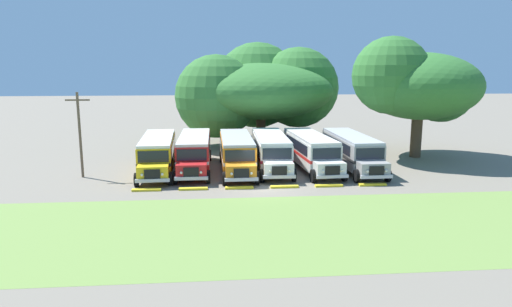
% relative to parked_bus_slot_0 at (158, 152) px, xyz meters
% --- Properties ---
extents(ground_plane, '(220.00, 220.00, 0.00)m').
position_rel_parked_bus_slot_0_xyz_m(ground_plane, '(7.99, -5.81, -1.58)').
color(ground_plane, slate).
extents(foreground_grass_strip, '(80.00, 11.70, 0.01)m').
position_rel_parked_bus_slot_0_xyz_m(foreground_grass_strip, '(7.99, -14.35, -1.58)').
color(foreground_grass_strip, olive).
rests_on(foreground_grass_strip, ground_plane).
extents(parked_bus_slot_0, '(3.15, 10.90, 2.82)m').
position_rel_parked_bus_slot_0_xyz_m(parked_bus_slot_0, '(0.00, 0.00, 0.00)').
color(parked_bus_slot_0, yellow).
rests_on(parked_bus_slot_0, ground_plane).
extents(parked_bus_slot_1, '(2.68, 10.84, 2.82)m').
position_rel_parked_bus_slot_0_xyz_m(parked_bus_slot_1, '(2.98, 0.41, 0.00)').
color(parked_bus_slot_1, red).
rests_on(parked_bus_slot_1, ground_plane).
extents(parked_bus_slot_2, '(2.79, 10.85, 2.82)m').
position_rel_parked_bus_slot_0_xyz_m(parked_bus_slot_2, '(6.48, -0.24, 0.00)').
color(parked_bus_slot_2, orange).
rests_on(parked_bus_slot_2, ground_plane).
extents(parked_bus_slot_3, '(2.78, 10.85, 2.82)m').
position_rel_parked_bus_slot_0_xyz_m(parked_bus_slot_3, '(9.40, 0.31, 0.00)').
color(parked_bus_slot_3, silver).
rests_on(parked_bus_slot_3, ground_plane).
extents(parked_bus_slot_4, '(3.35, 10.94, 2.82)m').
position_rel_parked_bus_slot_0_xyz_m(parked_bus_slot_4, '(12.77, 0.03, 0.00)').
color(parked_bus_slot_4, silver).
rests_on(parked_bus_slot_4, ground_plane).
extents(parked_bus_slot_5, '(2.91, 10.87, 2.82)m').
position_rel_parked_bus_slot_0_xyz_m(parked_bus_slot_5, '(16.22, -0.30, 0.00)').
color(parked_bus_slot_5, '#9E9993').
rests_on(parked_bus_slot_5, ground_plane).
extents(curb_wheelstop_0, '(2.00, 0.36, 0.15)m').
position_rel_parked_bus_slot_0_xyz_m(curb_wheelstop_0, '(-0.07, -6.21, -1.51)').
color(curb_wheelstop_0, yellow).
rests_on(curb_wheelstop_0, ground_plane).
extents(curb_wheelstop_1, '(2.00, 0.36, 0.15)m').
position_rel_parked_bus_slot_0_xyz_m(curb_wheelstop_1, '(3.15, -6.21, -1.51)').
color(curb_wheelstop_1, yellow).
rests_on(curb_wheelstop_1, ground_plane).
extents(curb_wheelstop_2, '(2.00, 0.36, 0.15)m').
position_rel_parked_bus_slot_0_xyz_m(curb_wheelstop_2, '(6.37, -6.21, -1.51)').
color(curb_wheelstop_2, yellow).
rests_on(curb_wheelstop_2, ground_plane).
extents(curb_wheelstop_3, '(2.00, 0.36, 0.15)m').
position_rel_parked_bus_slot_0_xyz_m(curb_wheelstop_3, '(9.60, -6.21, -1.51)').
color(curb_wheelstop_3, yellow).
rests_on(curb_wheelstop_3, ground_plane).
extents(curb_wheelstop_4, '(2.00, 0.36, 0.15)m').
position_rel_parked_bus_slot_0_xyz_m(curb_wheelstop_4, '(12.82, -6.21, -1.51)').
color(curb_wheelstop_4, yellow).
rests_on(curb_wheelstop_4, ground_plane).
extents(curb_wheelstop_5, '(2.00, 0.36, 0.15)m').
position_rel_parked_bus_slot_0_xyz_m(curb_wheelstop_5, '(16.04, -6.21, -1.51)').
color(curb_wheelstop_5, yellow).
rests_on(curb_wheelstop_5, ground_plane).
extents(broad_shade_tree, '(18.26, 17.10, 11.36)m').
position_rel_parked_bus_slot_0_xyz_m(broad_shade_tree, '(9.80, 13.89, 4.38)').
color(broad_shade_tree, brown).
rests_on(broad_shade_tree, ground_plane).
extents(secondary_tree, '(12.56, 11.93, 11.19)m').
position_rel_parked_bus_slot_0_xyz_m(secondary_tree, '(23.51, 4.23, 5.32)').
color(secondary_tree, brown).
rests_on(secondary_tree, ground_plane).
extents(utility_pole, '(1.80, 0.20, 6.60)m').
position_rel_parked_bus_slot_0_xyz_m(utility_pole, '(-5.61, -1.68, 1.96)').
color(utility_pole, brown).
rests_on(utility_pole, ground_plane).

